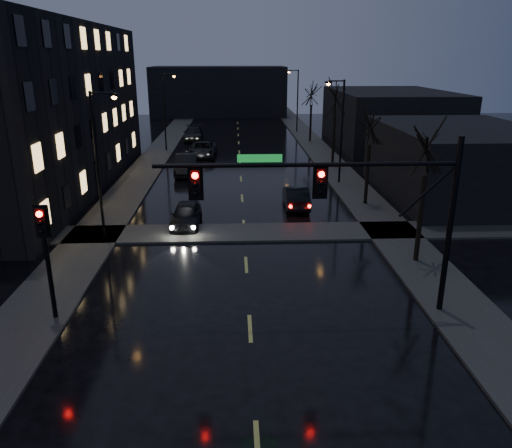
{
  "coord_description": "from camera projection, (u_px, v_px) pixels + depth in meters",
  "views": [
    {
      "loc": [
        -0.48,
        -8.45,
        9.7
      ],
      "look_at": [
        0.34,
        10.75,
        3.2
      ],
      "focal_mm": 35.0,
      "sensor_mm": 36.0,
      "label": 1
    }
  ],
  "objects": [
    {
      "name": "oncoming_car_d",
      "position": [
        193.0,
        134.0,
        59.74
      ],
      "size": [
        2.44,
        5.63,
        1.61
      ],
      "primitive_type": "imported",
      "rotation": [
        0.0,
        0.0,
        0.03
      ],
      "color": "black",
      "rests_on": "ground"
    },
    {
      "name": "streetlight_r_far",
      "position": [
        296.0,
        95.0,
        64.79
      ],
      "size": [
        1.53,
        0.28,
        8.0
      ],
      "color": "black",
      "rests_on": "ground"
    },
    {
      "name": "apartment_block",
      "position": [
        18.0,
        108.0,
        36.92
      ],
      "size": [
        12.0,
        30.0,
        12.0
      ],
      "primitive_type": "cube",
      "color": "black",
      "rests_on": "ground"
    },
    {
      "name": "commercial_right_far",
      "position": [
        389.0,
        118.0,
        56.28
      ],
      "size": [
        12.0,
        18.0,
        6.0
      ],
      "primitive_type": "cube",
      "color": "black",
      "rests_on": "ground"
    },
    {
      "name": "signal_pole_left",
      "position": [
        46.0,
        247.0,
        18.36
      ],
      "size": [
        0.35,
        0.41,
        4.53
      ],
      "color": "black",
      "rests_on": "ground"
    },
    {
      "name": "tree_far",
      "position": [
        312.0,
        89.0,
        56.84
      ],
      "size": [
        3.43,
        3.43,
        7.88
      ],
      "color": "black",
      "rests_on": "ground"
    },
    {
      "name": "oncoming_car_c",
      "position": [
        203.0,
        150.0,
        49.95
      ],
      "size": [
        2.72,
        5.58,
        1.53
      ],
      "primitive_type": "imported",
      "rotation": [
        0.0,
        0.0,
        -0.03
      ],
      "color": "black",
      "rests_on": "ground"
    },
    {
      "name": "tree_near",
      "position": [
        429.0,
        136.0,
        22.72
      ],
      "size": [
        3.52,
        3.52,
        8.08
      ],
      "color": "black",
      "rests_on": "ground"
    },
    {
      "name": "commercial_right_near",
      "position": [
        459.0,
        162.0,
        35.56
      ],
      "size": [
        10.0,
        14.0,
        5.0
      ],
      "primitive_type": "cube",
      "color": "black",
      "rests_on": "ground"
    },
    {
      "name": "streetlight_l_far",
      "position": [
        166.0,
        105.0,
        51.87
      ],
      "size": [
        1.53,
        0.28,
        8.0
      ],
      "color": "black",
      "rests_on": "ground"
    },
    {
      "name": "oncoming_car_a",
      "position": [
        186.0,
        215.0,
        29.7
      ],
      "size": [
        1.75,
        4.19,
        1.42
      ],
      "primitive_type": "imported",
      "rotation": [
        0.0,
        0.0,
        -0.02
      ],
      "color": "black",
      "rests_on": "ground"
    },
    {
      "name": "streetlight_l_near",
      "position": [
        100.0,
        154.0,
        26.32
      ],
      "size": [
        1.53,
        0.28,
        8.0
      ],
      "color": "black",
      "rests_on": "ground"
    },
    {
      "name": "tree_mid_a",
      "position": [
        371.0,
        119.0,
        32.31
      ],
      "size": [
        3.3,
        3.3,
        7.58
      ],
      "color": "black",
      "rests_on": "ground"
    },
    {
      "name": "sidewalk_right",
      "position": [
        335.0,
        169.0,
        44.57
      ],
      "size": [
        3.0,
        140.0,
        0.12
      ],
      "primitive_type": "cube",
      "color": "#2D2D2B",
      "rests_on": "ground"
    },
    {
      "name": "tree_mid_b",
      "position": [
        336.0,
        93.0,
        43.41
      ],
      "size": [
        3.74,
        3.74,
        8.59
      ],
      "color": "black",
      "rests_on": "ground"
    },
    {
      "name": "lead_car",
      "position": [
        296.0,
        197.0,
        33.42
      ],
      "size": [
        1.61,
        4.41,
        1.44
      ],
      "primitive_type": "imported",
      "rotation": [
        0.0,
        0.0,
        3.12
      ],
      "color": "black",
      "rests_on": "ground"
    },
    {
      "name": "far_block",
      "position": [
        219.0,
        91.0,
        83.53
      ],
      "size": [
        22.0,
        10.0,
        8.0
      ],
      "primitive_type": "cube",
      "color": "black",
      "rests_on": "ground"
    },
    {
      "name": "sidewalk_left",
      "position": [
        144.0,
        171.0,
        43.88
      ],
      "size": [
        3.0,
        140.0,
        0.12
      ],
      "primitive_type": "cube",
      "color": "#2D2D2B",
      "rests_on": "ground"
    },
    {
      "name": "oncoming_car_b",
      "position": [
        186.0,
        164.0,
        42.72
      ],
      "size": [
        1.92,
        5.17,
        1.69
      ],
      "primitive_type": "imported",
      "rotation": [
        0.0,
        0.0,
        0.03
      ],
      "color": "black",
      "rests_on": "ground"
    },
    {
      "name": "signal_mast",
      "position": [
        354.0,
        195.0,
        18.23
      ],
      "size": [
        11.11,
        0.41,
        7.0
      ],
      "color": "black",
      "rests_on": "ground"
    },
    {
      "name": "sidewalk_cross",
      "position": [
        244.0,
        233.0,
        28.61
      ],
      "size": [
        40.0,
        3.0,
        0.12
      ],
      "primitive_type": "cube",
      "color": "#2D2D2B",
      "rests_on": "ground"
    },
    {
      "name": "streetlight_r_mid",
      "position": [
        339.0,
        123.0,
        38.29
      ],
      "size": [
        1.53,
        0.28,
        8.0
      ],
      "color": "black",
      "rests_on": "ground"
    }
  ]
}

